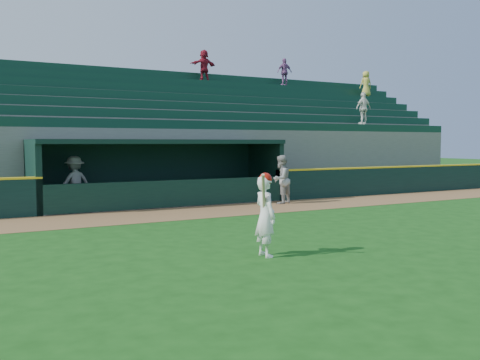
{
  "coord_description": "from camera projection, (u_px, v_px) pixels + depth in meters",
  "views": [
    {
      "loc": [
        -7.27,
        -11.41,
        2.34
      ],
      "look_at": [
        0.0,
        1.6,
        1.3
      ],
      "focal_mm": 40.0,
      "sensor_mm": 36.0,
      "label": 1
    }
  ],
  "objects": [
    {
      "name": "ground",
      "position": [
        271.0,
        235.0,
        13.64
      ],
      "size": [
        120.0,
        120.0,
        0.0
      ],
      "primitive_type": "plane",
      "color": "#164812",
      "rests_on": "ground"
    },
    {
      "name": "warning_track",
      "position": [
        192.0,
        213.0,
        17.9
      ],
      "size": [
        40.0,
        3.0,
        0.01
      ],
      "primitive_type": "cube",
      "color": "brown",
      "rests_on": "ground"
    },
    {
      "name": "field_wall_right",
      "position": [
        415.0,
        180.0,
        25.26
      ],
      "size": [
        15.5,
        0.3,
        1.2
      ],
      "primitive_type": "cube",
      "color": "black",
      "rests_on": "ground"
    },
    {
      "name": "wall_stripe_right",
      "position": [
        415.0,
        166.0,
        25.21
      ],
      "size": [
        15.5,
        0.32,
        0.06
      ],
      "primitive_type": "cube",
      "color": "yellow",
      "rests_on": "field_wall_right"
    },
    {
      "name": "dugout_player_front",
      "position": [
        281.0,
        179.0,
        20.48
      ],
      "size": [
        1.12,
        1.03,
        1.87
      ],
      "primitive_type": "imported",
      "rotation": [
        0.0,
        0.0,
        3.59
      ],
      "color": "#A0A09B",
      "rests_on": "ground"
    },
    {
      "name": "dugout_player_inside",
      "position": [
        75.0,
        183.0,
        18.87
      ],
      "size": [
        1.36,
        1.02,
        1.87
      ],
      "primitive_type": "imported",
      "rotation": [
        0.0,
        0.0,
        3.44
      ],
      "color": "#9B9B96",
      "rests_on": "ground"
    },
    {
      "name": "dugout",
      "position": [
        159.0,
        168.0,
        20.51
      ],
      "size": [
        9.4,
        2.8,
        2.46
      ],
      "color": "#60605C",
      "rests_on": "ground"
    },
    {
      "name": "stands",
      "position": [
        123.0,
        142.0,
        24.42
      ],
      "size": [
        34.5,
        6.25,
        7.5
      ],
      "color": "slate",
      "rests_on": "ground"
    },
    {
      "name": "batter_at_plate",
      "position": [
        265.0,
        214.0,
        10.96
      ],
      "size": [
        0.55,
        0.75,
        1.75
      ],
      "color": "white",
      "rests_on": "ground"
    }
  ]
}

